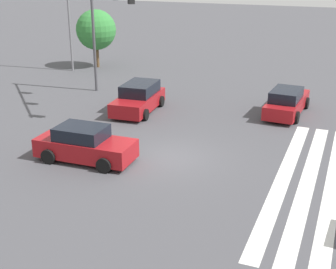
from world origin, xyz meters
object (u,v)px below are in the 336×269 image
Objects in this scene: car_2 at (85,145)px; car_3 at (287,102)px; tree_corner_a at (96,30)px; car_1 at (139,98)px; traffic_signal_mast at (104,10)px.

car_2 reaches higher than car_3.
car_3 is (9.91, -7.10, -0.02)m from car_2.
car_2 is 19.12m from tree_corner_a.
car_1 reaches higher than car_3.
car_3 is at bearing 104.06° from car_1.
traffic_signal_mast reaches higher than car_1.
car_2 is (-8.35, -3.51, -4.78)m from traffic_signal_mast.
car_1 reaches higher than car_2.
car_1 is (-1.08, -2.63, -4.73)m from traffic_signal_mast.
car_3 is (2.64, -7.98, -0.06)m from car_1.
car_3 is at bearing 53.36° from traffic_signal_mast.
car_2 is 0.89× the size of car_3.
car_1 is at bearing 22.70° from traffic_signal_mast.
traffic_signal_mast is at bearing 111.03° from car_2.
car_1 is 0.92× the size of car_3.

